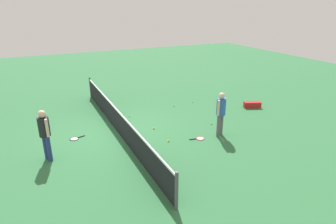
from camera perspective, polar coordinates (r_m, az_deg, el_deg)
ground_plane at (r=11.52m, az=-9.80°, el=-3.93°), size 40.00×40.00×0.00m
court_net at (r=11.33m, az=-9.96°, el=-1.63°), size 10.09×0.09×1.07m
player_near_side at (r=10.88m, az=10.37°, el=0.26°), size 0.46×0.50×1.70m
player_far_side at (r=9.81m, az=-23.13°, el=-3.50°), size 0.51×0.44×1.70m
tennis_racket_near_player at (r=10.89m, az=6.21°, el=-5.20°), size 0.37×0.60×0.03m
tennis_racket_far_player at (r=11.35m, az=-17.85°, el=-5.01°), size 0.38×0.61×0.03m
tennis_ball_near_player at (r=11.61m, az=-2.81°, el=-3.25°), size 0.07×0.07×0.07m
tennis_ball_by_net at (r=12.19m, az=8.57°, el=-2.26°), size 0.07×0.07×0.07m
tennis_ball_midcourt at (r=14.14m, az=1.18°, el=1.29°), size 0.07×0.07×0.07m
tennis_ball_baseline at (r=10.60m, az=0.08°, el=-5.70°), size 0.07×0.07×0.07m
tennis_ball_stray_left at (r=14.72m, az=4.88°, el=2.01°), size 0.07×0.07×0.07m
tennis_ball_stray_right at (r=12.95m, az=-7.60°, el=-0.79°), size 0.07×0.07×0.07m
equipment_bag at (r=14.51m, az=16.39°, el=1.38°), size 0.57×0.85×0.28m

